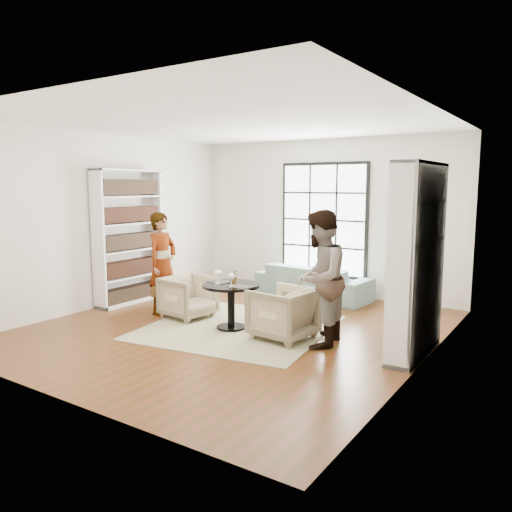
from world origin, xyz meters
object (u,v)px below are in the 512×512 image
Objects in this scene: sofa at (313,281)px; wine_glass_left at (218,274)px; pedestal_table at (231,296)px; armchair_right at (283,313)px; person_right at (320,279)px; person_left at (162,263)px; wine_glass_right at (231,277)px; armchair_left at (188,297)px; flower_centerpiece at (234,277)px.

wine_glass_left is (-0.26, -2.61, 0.52)m from sofa.
armchair_right is at bearing 1.57° from pedestal_table.
person_right is (0.55, -0.00, 0.54)m from armchair_right.
person_left reaches higher than wine_glass_right.
person_left is (-2.39, 0.12, 0.48)m from armchair_right.
armchair_left is 0.74m from person_left.
armchair_left is at bearing 171.40° from pedestal_table.
armchair_right is at bearing -2.26° from flower_centerpiece.
flower_centerpiece is (-0.08, -2.46, 0.47)m from sofa.
armchair_left is at bearing -103.55° from person_right.
sofa is at bearing 88.16° from flower_centerpiece.
wine_glass_right is at bearing -104.19° from person_left.
person_left is (-1.60, -2.37, 0.52)m from sofa.
flower_centerpiece is at bearing 92.90° from sofa.
flower_centerpiece is at bearing -96.89° from person_left.
pedestal_table is 1.48m from person_right.
wine_glass_left is at bearing -100.87° from armchair_left.
person_right is at bearing 4.19° from wine_glass_left.
person_right reaches higher than sofa.
person_left is 2.94m from person_right.
person_left reaches higher than wine_glass_left.
flower_centerpiece is (-0.12, 0.22, -0.04)m from wine_glass_right.
wine_glass_right is (1.08, -0.30, 0.49)m from armchair_left.
pedestal_table is 0.29m from flower_centerpiece.
armchair_left is at bearing 164.27° from wine_glass_right.
sofa is 1.29× the size of person_left.
armchair_left is 1.84m from armchair_right.
person_left is 7.91× the size of wine_glass_left.
armchair_right reaches higher than pedestal_table.
flower_centerpiece is (-1.42, 0.03, -0.12)m from person_right.
sofa is 10.69× the size of wine_glass_right.
wine_glass_left is at bearing 167.51° from wine_glass_right.
pedestal_table is 0.98m from armchair_left.
pedestal_table is 0.50× the size of person_left.
flower_centerpiece reaches higher than sofa.
flower_centerpiece reaches higher than wine_glass_right.
person_right is at bearing -95.98° from person_left.
armchair_left is at bearing 163.06° from wine_glass_left.
armchair_left is 0.94× the size of armchair_right.
wine_glass_right is (0.12, -0.16, 0.33)m from pedestal_table.
person_right is 1.32m from wine_glass_right.
armchair_left is at bearing -93.61° from person_left.
flower_centerpiece is (0.01, 0.06, 0.29)m from pedestal_table.
pedestal_table is 0.39× the size of sofa.
wine_glass_left is at bearing -152.23° from pedestal_table.
armchair_right is at bearing -100.63° from person_right.
person_left reaches higher than pedestal_table.
armchair_left is 1.23m from wine_glass_right.
pedestal_table is at bearing 127.42° from wine_glass_right.
flower_centerpiece reaches higher than pedestal_table.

